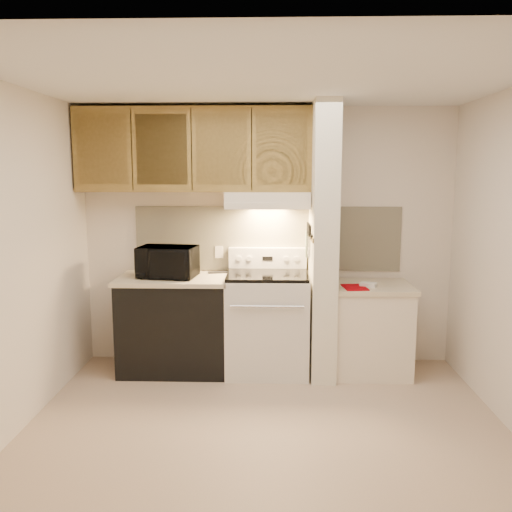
{
  "coord_description": "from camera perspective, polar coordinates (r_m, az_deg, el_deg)",
  "views": [
    {
      "loc": [
        0.04,
        -3.8,
        1.88
      ],
      "look_at": [
        -0.09,
        0.75,
        1.18
      ],
      "focal_mm": 38.0,
      "sensor_mm": 36.0,
      "label": 1
    }
  ],
  "objects": [
    {
      "name": "knife_handle_d",
      "position": [
        5.01,
        5.53,
        2.92
      ],
      "size": [
        0.02,
        0.02,
        0.1
      ],
      "primitive_type": "cylinder",
      "color": "black",
      "rests_on": "knife_strip"
    },
    {
      "name": "wall_left",
      "position": [
        4.27,
        -23.86,
        -0.46
      ],
      "size": [
        0.02,
        3.0,
        2.5
      ],
      "primitive_type": "cube",
      "color": "silver",
      "rests_on": "floor"
    },
    {
      "name": "cab_gap_b",
      "position": [
        5.02,
        -6.8,
        11.08
      ],
      "size": [
        0.01,
        0.01,
        0.73
      ],
      "primitive_type": "cube",
      "color": "black",
      "rests_on": "upper_cabinets"
    },
    {
      "name": "oven_window",
      "position": [
        4.84,
        1.15,
        -7.77
      ],
      "size": [
        0.5,
        0.01,
        0.3
      ],
      "primitive_type": "cube",
      "color": "black",
      "rests_on": "range_body"
    },
    {
      "name": "knife_blade_a",
      "position": [
        4.79,
        5.69,
        0.84
      ],
      "size": [
        0.01,
        0.03,
        0.16
      ],
      "primitive_type": "cube",
      "color": "silver",
      "rests_on": "knife_strip"
    },
    {
      "name": "cab_gap_c",
      "position": [
        4.97,
        -0.46,
        11.16
      ],
      "size": [
        0.01,
        0.01,
        0.73
      ],
      "primitive_type": "cube",
      "color": "black",
      "rests_on": "upper_cabinets"
    },
    {
      "name": "range_knob_left_inner",
      "position": [
        5.27,
        -0.73,
        -0.26
      ],
      "size": [
        0.05,
        0.02,
        0.05
      ],
      "primitive_type": "cylinder",
      "rotation": [
        1.57,
        0.0,
        0.0
      ],
      "color": "silver",
      "rests_on": "range_backguard"
    },
    {
      "name": "range_backguard",
      "position": [
        5.31,
        1.23,
        -0.2
      ],
      "size": [
        0.76,
        0.08,
        0.2
      ],
      "primitive_type": "cube",
      "color": "silver",
      "rests_on": "range_body"
    },
    {
      "name": "upper_cabinets",
      "position": [
        5.18,
        -6.54,
        11.01
      ],
      "size": [
        2.18,
        0.33,
        0.77
      ],
      "primitive_type": "cube",
      "color": "olive",
      "rests_on": "wall_back"
    },
    {
      "name": "range_body",
      "position": [
        5.16,
        1.18,
        -7.18
      ],
      "size": [
        0.76,
        0.65,
        0.92
      ],
      "primitive_type": "cube",
      "color": "silver",
      "rests_on": "floor"
    },
    {
      "name": "white_box",
      "position": [
        5.03,
        11.73,
        -2.97
      ],
      "size": [
        0.17,
        0.14,
        0.04
      ],
      "primitive_type": "cube",
      "rotation": [
        0.0,
        0.0,
        -0.41
      ],
      "color": "white",
      "rests_on": "right_countertop"
    },
    {
      "name": "outlet",
      "position": [
        5.36,
        -3.9,
        0.41
      ],
      "size": [
        0.08,
        0.01,
        0.12
      ],
      "primitive_type": "cube",
      "color": "#F2E5CE",
      "rests_on": "backsplash"
    },
    {
      "name": "cooktop",
      "position": [
        5.05,
        1.2,
        -1.99
      ],
      "size": [
        0.74,
        0.64,
        0.03
      ],
      "primitive_type": "cube",
      "color": "black",
      "rests_on": "range_body"
    },
    {
      "name": "range_knob_right_inner",
      "position": [
        5.26,
        3.19,
        -0.28
      ],
      "size": [
        0.05,
        0.02,
        0.05
      ],
      "primitive_type": "cylinder",
      "rotation": [
        1.57,
        0.0,
        0.0
      ],
      "color": "silver",
      "rests_on": "range_backguard"
    },
    {
      "name": "knife_blade_c",
      "position": [
        4.96,
        5.55,
        0.88
      ],
      "size": [
        0.01,
        0.04,
        0.2
      ],
      "primitive_type": "cube",
      "color": "silver",
      "rests_on": "knife_strip"
    },
    {
      "name": "cab_door_c",
      "position": [
        4.99,
        -3.65,
        11.14
      ],
      "size": [
        0.46,
        0.01,
        0.63
      ],
      "primitive_type": "cube",
      "color": "olive",
      "rests_on": "upper_cabinets"
    },
    {
      "name": "knife_handle_c",
      "position": [
        4.95,
        5.57,
        2.85
      ],
      "size": [
        0.02,
        0.02,
        0.1
      ],
      "primitive_type": "cylinder",
      "color": "black",
      "rests_on": "knife_strip"
    },
    {
      "name": "range_knob_left_outer",
      "position": [
        5.27,
        -1.82,
        -0.26
      ],
      "size": [
        0.05,
        0.02,
        0.05
      ],
      "primitive_type": "cylinder",
      "rotation": [
        1.57,
        0.0,
        0.0
      ],
      "color": "silver",
      "rests_on": "range_backguard"
    },
    {
      "name": "dishwasher_front",
      "position": [
        5.25,
        -8.54,
        -7.26
      ],
      "size": [
        1.0,
        0.63,
        0.87
      ],
      "primitive_type": "cube",
      "color": "black",
      "rests_on": "floor"
    },
    {
      "name": "spoon_rest",
      "position": [
        5.28,
        -4.0,
        -1.73
      ],
      "size": [
        0.2,
        0.1,
        0.01
      ],
      "primitive_type": "cube",
      "rotation": [
        0.0,
        0.0,
        0.19
      ],
      "color": "black",
      "rests_on": "left_countertop"
    },
    {
      "name": "oven_handle",
      "position": [
        4.75,
        1.16,
        -5.35
      ],
      "size": [
        0.65,
        0.02,
        0.02
      ],
      "primitive_type": "cylinder",
      "rotation": [
        0.0,
        1.57,
        0.0
      ],
      "color": "silver",
      "rests_on": "range_body"
    },
    {
      "name": "pillar_trim",
      "position": [
        5.0,
        5.74,
        2.09
      ],
      "size": [
        0.01,
        0.7,
        0.04
      ],
      "primitive_type": "cube",
      "color": "olive",
      "rests_on": "partition_pillar"
    },
    {
      "name": "wall_back",
      "position": [
        5.34,
        1.24,
        2.03
      ],
      "size": [
        3.6,
        2.5,
        0.02
      ],
      "primitive_type": "cube",
      "rotation": [
        1.57,
        0.0,
        0.0
      ],
      "color": "silver",
      "rests_on": "floor"
    },
    {
      "name": "knife_blade_b",
      "position": [
        4.87,
        5.62,
        0.85
      ],
      "size": [
        0.01,
        0.04,
        0.18
      ],
      "primitive_type": "cube",
      "color": "silver",
      "rests_on": "knife_strip"
    },
    {
      "name": "range_hood",
      "position": [
        5.09,
        1.24,
        5.93
      ],
      "size": [
        0.78,
        0.44,
        0.15
      ],
      "primitive_type": "cube",
      "color": "#F2E5CE",
      "rests_on": "upper_cabinets"
    },
    {
      "name": "hood_lip",
      "position": [
        4.88,
        1.22,
        5.27
      ],
      "size": [
        0.78,
        0.04,
        0.06
      ],
      "primitive_type": "cube",
      "color": "#F2E5CE",
      "rests_on": "range_hood"
    },
    {
      "name": "knife_blade_e",
      "position": [
        5.12,
        5.43,
        1.24
      ],
      "size": [
        0.01,
        0.04,
        0.18
      ],
      "primitive_type": "cube",
      "color": "silver",
      "rests_on": "knife_strip"
    },
    {
      "name": "cab_door_b",
      "position": [
        5.07,
        -9.91,
        10.99
      ],
      "size": [
        0.46,
        0.01,
        0.63
      ],
      "primitive_type": "cube",
      "color": "olive",
      "rests_on": "upper_cabinets"
    },
    {
      "name": "knife_handle_b",
      "position": [
        4.87,
        5.64,
        2.74
      ],
      "size": [
        0.02,
        0.02,
        0.1
      ],
      "primitive_type": "cylinder",
      "color": "black",
      "rests_on": "knife_strip"
    },
    {
      "name": "knife_strip",
      "position": [
        4.95,
        5.71,
        2.26
      ],
      "size": [
        0.02,
        0.42,
        0.04
      ],
      "primitive_type": "cube",
      "color": "black",
      "rests_on": "partition_pillar"
    },
    {
      "name": "red_folder",
      "position": [
        4.97,
        10.35,
        -3.26
      ],
      "size": [
        0.23,
        0.29,
        0.01
      ],
      "primitive_type": "cube",
      "rotation": [
        0.0,
        0.0,
        0.11
      ],
      "color": "#9C0008",
      "rests_on": "right_countertop"
    },
    {
      "name": "cab_door_a",
      "position": [
        5.2,
        -15.9,
        10.73
      ],
      "size": [
        0.46,
        0.01,
        0.63
      ],
      "primitive_type": "cube",
      "color": "olive",
      "rests_on": "upper_cabinets"
    },
    {
      "name": "backsplash",
      "position": [
        5.33,
        1.24,
        1.85
      ],
      "size": [
        2.6,
        0.02,
        0.63
      ],
      "primitive_type": "cube",
      "color": "beige",
      "rests_on": "wall_back"
    },
    {
      "name": "floor",
      "position": [
        4.24,
        1.02,
        -17.52
      ],
      "size": [
        3.6,
        3.6,
        0.0
      ],
      "primitive_type": "plane",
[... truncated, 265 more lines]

